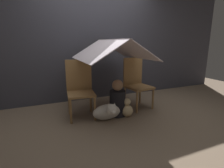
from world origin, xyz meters
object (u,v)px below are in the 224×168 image
Objects in this scene: person_front at (117,100)px; dog at (108,111)px; chair_right at (136,81)px; chair_left at (80,87)px.

person_front reaches higher than dog.
chair_right reaches higher than person_front.
chair_right is 1.95× the size of dog.
chair_right is at bearing 26.23° from person_front.
chair_left is 1.11m from chair_right.
person_front is at bearing -17.50° from chair_left.
chair_right is 1.51× the size of person_front.
chair_left and chair_right have the same top height.
person_front is 0.28m from dog.
dog is at bearing -160.98° from chair_right.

